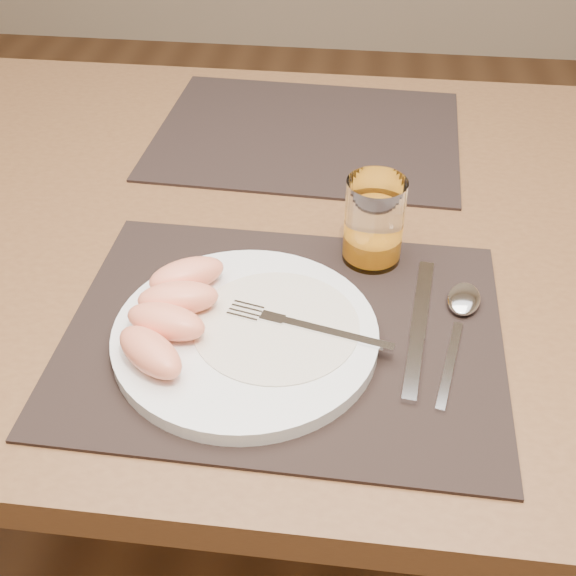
% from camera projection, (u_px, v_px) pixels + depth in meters
% --- Properties ---
extents(ground, '(5.00, 5.00, 0.00)m').
position_uv_depth(ground, '(302.00, 539.00, 1.40)').
color(ground, brown).
rests_on(ground, ground).
extents(table, '(1.40, 0.90, 0.75)m').
position_uv_depth(table, '(308.00, 268.00, 0.97)').
color(table, brown).
rests_on(table, ground).
extents(placemat_near, '(0.46, 0.36, 0.00)m').
position_uv_depth(placemat_near, '(284.00, 332.00, 0.75)').
color(placemat_near, black).
rests_on(placemat_near, table).
extents(placemat_far, '(0.46, 0.37, 0.00)m').
position_uv_depth(placemat_far, '(307.00, 134.00, 1.09)').
color(placemat_far, black).
rests_on(placemat_far, table).
extents(plate, '(0.27, 0.27, 0.02)m').
position_uv_depth(plate, '(246.00, 335.00, 0.73)').
color(plate, white).
rests_on(plate, placemat_near).
extents(plate_dressing, '(0.17, 0.17, 0.00)m').
position_uv_depth(plate_dressing, '(276.00, 325.00, 0.73)').
color(plate_dressing, white).
rests_on(plate_dressing, plate).
extents(fork, '(0.17, 0.06, 0.00)m').
position_uv_depth(fork, '(295.00, 324.00, 0.73)').
color(fork, silver).
rests_on(fork, plate).
extents(knife, '(0.04, 0.22, 0.01)m').
position_uv_depth(knife, '(417.00, 337.00, 0.74)').
color(knife, silver).
rests_on(knife, placemat_near).
extents(spoon, '(0.06, 0.19, 0.01)m').
position_uv_depth(spoon, '(462.00, 308.00, 0.77)').
color(spoon, silver).
rests_on(spoon, placemat_near).
extents(juice_glass, '(0.07, 0.07, 0.10)m').
position_uv_depth(juice_glass, '(374.00, 225.00, 0.82)').
color(juice_glass, white).
rests_on(juice_glass, placemat_near).
extents(grapefruit_wedges, '(0.10, 0.20, 0.03)m').
position_uv_depth(grapefruit_wedges, '(171.00, 310.00, 0.73)').
color(grapefruit_wedges, '#FF9168').
rests_on(grapefruit_wedges, plate).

